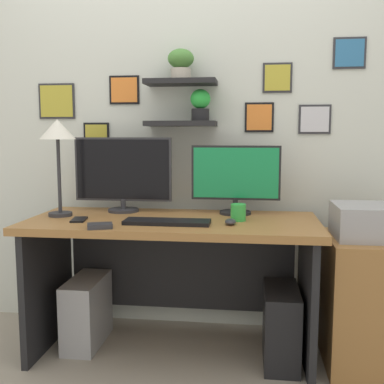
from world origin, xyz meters
name	(u,v)px	position (x,y,z in m)	size (l,w,h in m)	color
ground_plane	(173,351)	(0.00, 0.00, 0.00)	(8.00, 8.00, 0.00)	gray
back_wall_assembly	(184,110)	(0.00, 0.44, 1.35)	(4.40, 0.24, 2.70)	silver
desk	(174,255)	(0.00, 0.05, 0.54)	(1.56, 0.68, 0.75)	#9E6B38
monitor_left	(123,173)	(-0.33, 0.22, 0.98)	(0.58, 0.18, 0.44)	#2D2D33
monitor_right	(236,177)	(0.33, 0.22, 0.96)	(0.51, 0.18, 0.39)	black
keyboard	(167,222)	(-0.01, -0.13, 0.76)	(0.44, 0.14, 0.02)	black
computer_mouse	(230,222)	(0.32, -0.11, 0.77)	(0.06, 0.09, 0.03)	#2D2D33
desk_lamp	(58,137)	(-0.64, 0.02, 1.19)	(0.20, 0.20, 0.54)	#2D2D33
cell_phone	(79,220)	(-0.49, -0.10, 0.76)	(0.07, 0.14, 0.01)	black
coffee_mug	(238,213)	(0.35, 0.00, 0.80)	(0.08, 0.08, 0.09)	green
scissors_tray	(100,226)	(-0.31, -0.28, 0.76)	(0.12, 0.08, 0.02)	#2D2D33
drawer_cabinet	(368,302)	(1.03, -0.01, 0.34)	(0.44, 0.50, 0.68)	#9E6B38
printer	(372,222)	(1.03, -0.01, 0.76)	(0.38, 0.34, 0.17)	#9E9EA3
computer_tower_left	(87,311)	(-0.51, 0.04, 0.19)	(0.18, 0.40, 0.38)	#99999E
computer_tower_right	(281,325)	(0.59, -0.04, 0.20)	(0.18, 0.40, 0.40)	black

